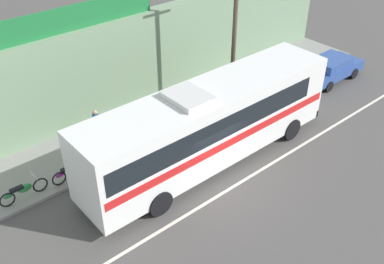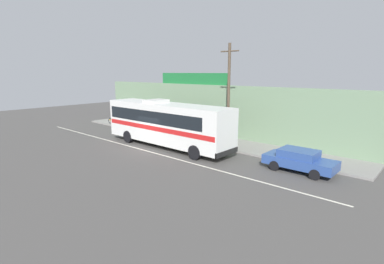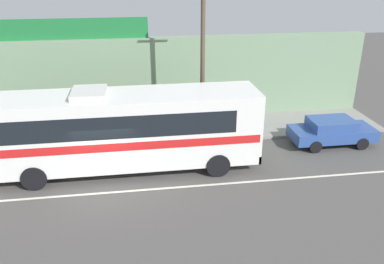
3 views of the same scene
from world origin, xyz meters
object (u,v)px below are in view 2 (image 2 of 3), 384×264
(motorcycle_black, at_px, (113,121))
(motorcycle_green, at_px, (150,128))
(motorcycle_purple, at_px, (123,122))
(parked_car, at_px, (299,160))
(pedestrian_far_left, at_px, (178,123))
(motorcycle_blue, at_px, (138,125))
(intercity_bus, at_px, (166,122))
(pedestrian_by_curb, at_px, (182,125))
(utility_pole, at_px, (229,95))

(motorcycle_black, bearing_deg, motorcycle_green, -0.66)
(motorcycle_purple, bearing_deg, parked_car, -4.63)
(motorcycle_green, xyz_separation_m, pedestrian_far_left, (2.19, 1.68, 0.52))
(parked_car, distance_m, motorcycle_blue, 17.75)
(intercity_bus, bearing_deg, pedestrian_by_curb, 116.35)
(motorcycle_blue, bearing_deg, intercity_bus, -21.10)
(intercity_bus, bearing_deg, motorcycle_black, 166.91)
(motorcycle_blue, relative_size, motorcycle_black, 0.99)
(motorcycle_black, xyz_separation_m, pedestrian_by_curb, (9.71, 1.14, 0.48))
(motorcycle_black, bearing_deg, pedestrian_far_left, 10.47)
(parked_car, xyz_separation_m, pedestrian_far_left, (-13.45, 3.11, 0.35))
(motorcycle_blue, height_order, motorcycle_purple, same)
(utility_pole, bearing_deg, pedestrian_by_curb, 169.99)
(utility_pole, height_order, pedestrian_by_curb, utility_pole)
(parked_car, height_order, pedestrian_by_curb, pedestrian_by_curb)
(parked_car, relative_size, motorcycle_purple, 2.18)
(utility_pole, relative_size, motorcycle_purple, 4.12)
(motorcycle_blue, bearing_deg, motorcycle_green, -3.54)
(utility_pole, bearing_deg, pedestrian_far_left, 167.72)
(motorcycle_purple, distance_m, pedestrian_by_curb, 8.15)
(motorcycle_blue, bearing_deg, utility_pole, 0.15)
(utility_pole, xyz_separation_m, motorcycle_purple, (-14.11, 0.08, -3.70))
(motorcycle_blue, distance_m, pedestrian_by_curb, 5.36)
(intercity_bus, height_order, utility_pole, utility_pole)
(intercity_bus, bearing_deg, utility_pole, 33.97)
(motorcycle_blue, bearing_deg, pedestrian_far_left, 20.26)
(utility_pole, distance_m, motorcycle_purple, 14.58)
(motorcycle_green, xyz_separation_m, pedestrian_by_curb, (3.19, 1.22, 0.48))
(intercity_bus, distance_m, pedestrian_far_left, 5.29)
(motorcycle_black, distance_m, pedestrian_far_left, 8.87)
(motorcycle_purple, xyz_separation_m, pedestrian_by_curb, (8.08, 0.98, 0.48))
(utility_pole, height_order, motorcycle_green, utility_pole)
(motorcycle_purple, height_order, pedestrian_by_curb, pedestrian_by_curb)
(motorcycle_purple, height_order, motorcycle_black, same)
(intercity_bus, xyz_separation_m, motorcycle_green, (-5.09, 2.62, -1.50))
(parked_car, height_order, motorcycle_black, parked_car)
(motorcycle_green, relative_size, motorcycle_blue, 0.96)
(intercity_bus, distance_m, motorcycle_purple, 10.49)
(pedestrian_far_left, bearing_deg, parked_car, -13.02)
(intercity_bus, height_order, motorcycle_blue, intercity_bus)
(motorcycle_green, height_order, pedestrian_by_curb, pedestrian_by_curb)
(utility_pole, xyz_separation_m, motorcycle_blue, (-11.25, -0.03, -3.70))
(motorcycle_black, bearing_deg, parked_car, -3.87)
(parked_car, height_order, motorcycle_green, parked_car)
(utility_pole, relative_size, motorcycle_blue, 4.10)
(motorcycle_blue, height_order, pedestrian_by_curb, pedestrian_by_curb)
(intercity_bus, relative_size, motorcycle_purple, 6.17)
(parked_car, distance_m, motorcycle_black, 22.21)
(parked_car, bearing_deg, pedestrian_far_left, 166.98)
(pedestrian_far_left, bearing_deg, utility_pole, -12.28)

